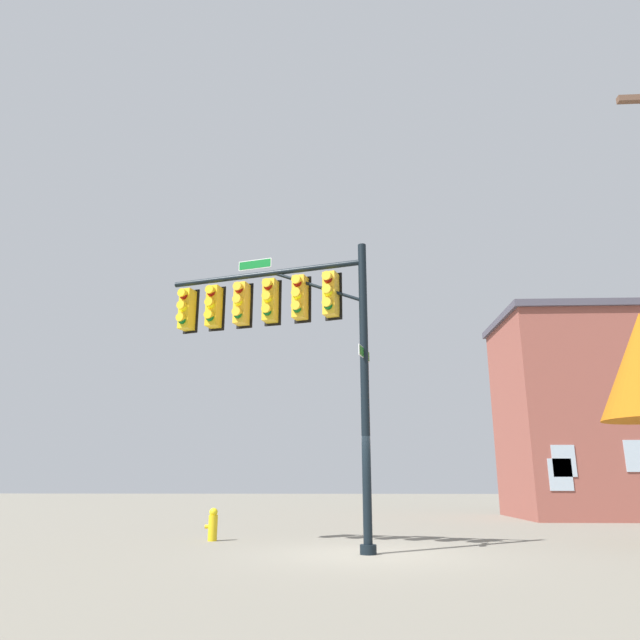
# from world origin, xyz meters

# --- Properties ---
(ground_plane) EXTENTS (120.00, 120.00, 0.00)m
(ground_plane) POSITION_xyz_m (0.00, 0.00, 0.00)
(ground_plane) COLOR slate
(signal_pole_assembly) EXTENTS (5.27, 2.14, 7.18)m
(signal_pole_assembly) POSITION_xyz_m (2.18, -0.63, 5.52)
(signal_pole_assembly) COLOR black
(signal_pole_assembly) RESTS_ON ground_plane
(fire_hydrant) EXTENTS (0.33, 0.24, 0.83)m
(fire_hydrant) POSITION_xyz_m (3.99, -2.71, 0.41)
(fire_hydrant) COLOR gold
(fire_hydrant) RESTS_ON ground_plane
(brick_building) EXTENTS (8.63, 5.80, 8.81)m
(brick_building) POSITION_xyz_m (-10.98, -12.67, 4.42)
(brick_building) COLOR brown
(brick_building) RESTS_ON ground_plane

